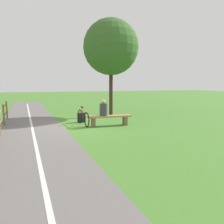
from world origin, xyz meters
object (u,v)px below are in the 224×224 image
(person_seated, at_px, (103,109))
(bicycle, at_px, (83,117))
(backpack, at_px, (81,118))
(tree_far_left, at_px, (111,47))
(bench, at_px, (109,118))

(person_seated, relative_size, bicycle, 0.43)
(person_seated, distance_m, backpack, 1.59)
(bicycle, relative_size, tree_far_left, 0.31)
(bench, distance_m, bicycle, 1.26)
(bicycle, distance_m, backpack, 0.70)
(person_seated, xyz_separation_m, backpack, (0.82, -1.24, -0.56))
(tree_far_left, bearing_deg, person_seated, 66.44)
(bench, xyz_separation_m, backpack, (1.10, -1.25, -0.11))
(person_seated, height_order, backpack, person_seated)
(bicycle, bearing_deg, tree_far_left, 130.56)
(bench, distance_m, tree_far_left, 4.76)
(backpack, height_order, tree_far_left, tree_far_left)
(person_seated, xyz_separation_m, bicycle, (0.85, -0.55, -0.43))
(backpack, bearing_deg, person_seated, 123.66)
(bicycle, height_order, tree_far_left, tree_far_left)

